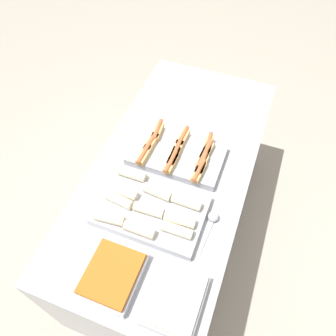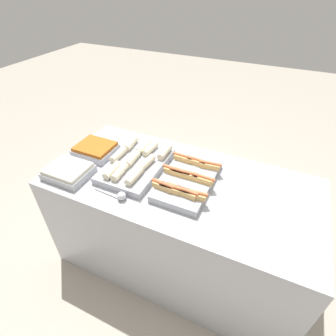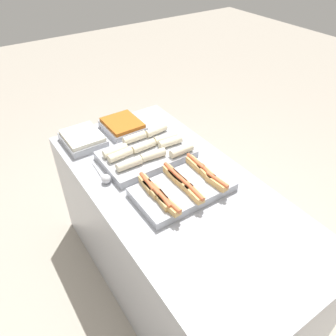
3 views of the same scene
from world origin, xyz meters
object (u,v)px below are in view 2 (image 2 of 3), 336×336
(tray_side_back, at_px, (96,149))
(serving_spoon_near, at_px, (120,196))
(tray_side_front, at_px, (68,171))
(tray_hotdogs, at_px, (187,179))
(tray_wraps, at_px, (136,163))

(tray_side_back, bearing_deg, serving_spoon_near, -37.91)
(tray_side_front, relative_size, tray_side_back, 1.00)
(tray_hotdogs, relative_size, tray_side_back, 1.86)
(tray_wraps, relative_size, tray_side_back, 1.91)
(tray_hotdogs, relative_size, serving_spoon_near, 2.26)
(tray_side_front, relative_size, serving_spoon_near, 1.22)
(tray_wraps, relative_size, tray_side_front, 1.91)
(tray_hotdogs, distance_m, tray_side_back, 0.75)
(tray_side_front, bearing_deg, tray_hotdogs, 18.53)
(tray_side_back, bearing_deg, tray_wraps, -4.41)
(tray_hotdogs, distance_m, tray_side_front, 0.79)
(tray_side_back, xyz_separation_m, serving_spoon_near, (0.43, -0.34, -0.01))
(tray_hotdogs, xyz_separation_m, tray_side_front, (-0.75, -0.25, -0.00))
(tray_side_front, xyz_separation_m, serving_spoon_near, (0.43, -0.05, -0.01))
(tray_wraps, height_order, serving_spoon_near, tray_wraps)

